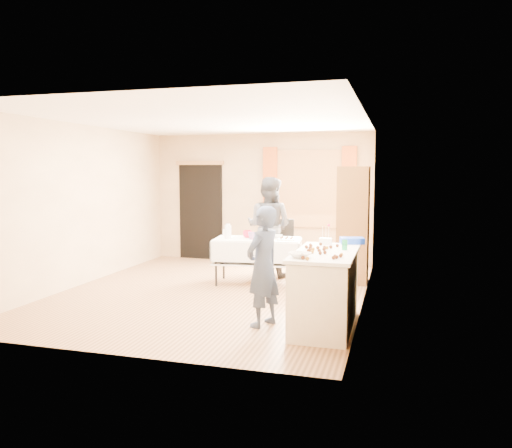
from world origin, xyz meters
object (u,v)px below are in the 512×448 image
(girl, at_px, (263,266))
(chair, at_px, (282,257))
(cabinet, at_px, (353,225))
(woman, at_px, (269,227))
(party_table, at_px, (257,257))
(counter, at_px, (325,290))

(girl, bearing_deg, chair, -147.32)
(cabinet, relative_size, woman, 1.10)
(cabinet, xyz_separation_m, party_table, (-1.50, -0.55, -0.51))
(counter, xyz_separation_m, woman, (-1.38, 2.70, 0.42))
(counter, distance_m, woman, 3.06)
(woman, bearing_deg, girl, 112.32)
(counter, bearing_deg, woman, 117.05)
(party_table, distance_m, woman, 0.81)
(party_table, bearing_deg, cabinet, 13.04)
(girl, height_order, woman, woman)
(cabinet, bearing_deg, counter, -92.23)
(chair, bearing_deg, counter, -74.19)
(party_table, xyz_separation_m, girl, (0.68, -2.17, 0.27))
(cabinet, distance_m, woman, 1.49)
(cabinet, xyz_separation_m, chair, (-1.29, 0.37, -0.67))
(woman, bearing_deg, cabinet, -176.02)
(cabinet, bearing_deg, chair, 163.96)
(cabinet, height_order, counter, cabinet)
(cabinet, distance_m, counter, 2.62)
(chair, relative_size, woman, 0.56)
(counter, bearing_deg, party_table, 124.70)
(woman, bearing_deg, party_table, 97.81)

